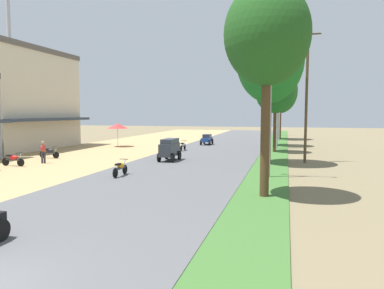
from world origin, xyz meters
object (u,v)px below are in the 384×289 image
parked_motorbike_fourth (49,152)px  streetlamp_mid (278,108)px  radio_mast (8,10)px  parked_motorbike_third (13,159)px  streetlamp_near (270,102)px  pedestrian_on_shoulder (43,151)px  utility_pole_near (307,93)px  median_tree_third (275,96)px  median_tree_nearest (267,35)px  streetlamp_farthest (281,107)px  car_van_charcoal (170,148)px  motorbike_ahead_third (183,145)px  median_tree_fourth (277,90)px  median_tree_second (270,59)px  car_sedan_blue (207,139)px  median_tree_fifth (280,91)px  vendor_umbrella (118,126)px  streetlamp_far (280,107)px  motorbike_ahead_second (120,167)px

parked_motorbike_fourth → streetlamp_mid: streetlamp_mid is taller
radio_mast → parked_motorbike_third: bearing=-49.0°
parked_motorbike_third → streetlamp_near: 17.64m
pedestrian_on_shoulder → utility_pole_near: size_ratio=0.16×
pedestrian_on_shoulder → median_tree_third: size_ratio=0.23×
median_tree_nearest → streetlamp_farthest: (-0.04, 44.35, -2.28)m
car_van_charcoal → motorbike_ahead_third: bearing=98.3°
median_tree_fourth → car_van_charcoal: 17.67m
median_tree_second → motorbike_ahead_third: median_tree_second is taller
car_sedan_blue → median_tree_fifth: bearing=55.0°
vendor_umbrella → streetlamp_far: (16.75, 13.22, 2.14)m
vendor_umbrella → streetlamp_mid: size_ratio=0.36×
radio_mast → median_tree_nearest: (29.35, -18.56, -8.14)m
vendor_umbrella → median_tree_fifth: bearing=43.5°
parked_motorbike_fourth → radio_mast: bearing=141.0°
streetlamp_far → pedestrian_on_shoulder: bearing=-121.4°
parked_motorbike_fourth → utility_pole_near: size_ratio=0.18×
radio_mast → median_tree_second: (29.01, -8.18, -7.67)m
parked_motorbike_fourth → median_tree_nearest: median_tree_nearest is taller
streetlamp_near → radio_mast: bearing=155.0°
utility_pole_near → car_sedan_blue: bearing=129.9°
streetlamp_near → median_tree_nearest: bearing=-89.6°
parked_motorbike_fourth → motorbike_ahead_third: (8.82, 8.31, 0.02)m
pedestrian_on_shoulder → streetlamp_near: streetlamp_near is taller
streetlamp_mid → car_sedan_blue: 8.91m
median_tree_nearest → streetlamp_far: size_ratio=1.21×
median_tree_third → streetlamp_far: size_ratio=0.91×
median_tree_fifth → car_van_charcoal: (-7.66, -25.52, -5.65)m
streetlamp_farthest → parked_motorbike_fourth: bearing=-116.4°
median_tree_second → median_tree_fourth: bearing=89.5°
median_tree_fourth → median_tree_nearest: bearing=-89.5°
parked_motorbike_fourth → median_tree_third: (17.41, 9.52, 4.75)m
parked_motorbike_third → streetlamp_mid: 24.64m
vendor_umbrella → median_tree_fourth: (16.59, 5.53, 3.93)m
pedestrian_on_shoulder → streetlamp_mid: (16.14, 15.51, 3.21)m
median_tree_nearest → streetlamp_mid: median_tree_nearest is taller
median_tree_fifth → streetlamp_mid: median_tree_fifth is taller
median_tree_fifth → streetlamp_mid: 13.82m
parked_motorbike_third → median_tree_fifth: (17.22, 30.84, 6.12)m
pedestrian_on_shoulder → motorbike_ahead_third: 13.22m
car_sedan_blue → median_tree_nearest: bearing=-71.9°
median_tree_second → utility_pole_near: size_ratio=1.06×
streetlamp_near → car_van_charcoal: bearing=146.4°
car_van_charcoal → motorbike_ahead_second: bearing=-95.3°
parked_motorbike_third → car_van_charcoal: car_van_charcoal is taller
streetlamp_far → utility_pole_near: 20.91m
median_tree_fifth → streetlamp_farthest: median_tree_fifth is taller
median_tree_nearest → streetlamp_farthest: size_ratio=1.13×
median_tree_second → car_van_charcoal: 9.80m
vendor_umbrella → motorbike_ahead_second: 18.76m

